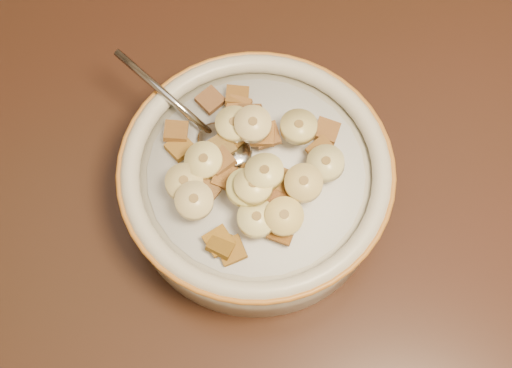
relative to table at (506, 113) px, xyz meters
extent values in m
cube|color=#422816|center=(0.00, 0.00, -0.78)|extent=(4.00, 4.50, 0.10)
cube|color=black|center=(0.00, 0.00, 0.00)|extent=(1.41, 0.91, 0.04)
cylinder|color=#B8B2A5|center=(-0.27, -0.04, 0.05)|extent=(0.22, 0.22, 0.05)
cylinder|color=silver|center=(-0.27, -0.04, 0.07)|extent=(0.19, 0.19, 0.00)
ellipsoid|color=#A4A5A6|center=(-0.29, -0.01, 0.08)|extent=(0.06, 0.07, 0.01)
cube|color=brown|center=(-0.26, -0.07, 0.09)|extent=(0.03, 0.03, 0.01)
cube|color=brown|center=(-0.31, -0.10, 0.08)|extent=(0.03, 0.03, 0.01)
cube|color=brown|center=(-0.21, -0.04, 0.08)|extent=(0.03, 0.03, 0.01)
cube|color=brown|center=(-0.26, 0.00, 0.09)|extent=(0.03, 0.03, 0.01)
cube|color=brown|center=(-0.27, 0.02, 0.08)|extent=(0.03, 0.03, 0.01)
cube|color=brown|center=(-0.27, 0.03, 0.08)|extent=(0.03, 0.03, 0.01)
cube|color=#965E28|center=(-0.20, -0.02, 0.08)|extent=(0.03, 0.03, 0.01)
cube|color=brown|center=(-0.25, -0.02, 0.09)|extent=(0.02, 0.02, 0.01)
cube|color=#97611A|center=(-0.31, -0.10, 0.08)|extent=(0.03, 0.03, 0.01)
cube|color=brown|center=(-0.29, -0.04, 0.09)|extent=(0.03, 0.03, 0.01)
cube|color=brown|center=(-0.25, -0.07, 0.09)|extent=(0.03, 0.03, 0.01)
cube|color=brown|center=(-0.26, -0.08, 0.09)|extent=(0.03, 0.03, 0.01)
cube|color=brown|center=(-0.28, 0.00, 0.09)|extent=(0.03, 0.03, 0.01)
cube|color=brown|center=(-0.29, 0.03, 0.08)|extent=(0.03, 0.03, 0.01)
cube|color=brown|center=(-0.26, -0.10, 0.08)|extent=(0.03, 0.03, 0.01)
cube|color=brown|center=(-0.33, -0.01, 0.08)|extent=(0.03, 0.03, 0.01)
cube|color=brown|center=(-0.29, -0.05, 0.09)|extent=(0.03, 0.03, 0.01)
cube|color=brown|center=(-0.30, -0.02, 0.09)|extent=(0.02, 0.02, 0.01)
cube|color=brown|center=(-0.29, -0.02, 0.09)|extent=(0.03, 0.03, 0.01)
cube|color=brown|center=(-0.28, -0.06, 0.10)|extent=(0.03, 0.03, 0.01)
cube|color=#9C6133|center=(-0.26, -0.02, 0.09)|extent=(0.03, 0.02, 0.01)
cube|color=olive|center=(-0.28, -0.01, 0.09)|extent=(0.03, 0.03, 0.01)
cube|color=olive|center=(-0.33, 0.01, 0.08)|extent=(0.02, 0.03, 0.01)
cube|color=brown|center=(-0.30, -0.11, 0.08)|extent=(0.02, 0.02, 0.01)
cube|color=brown|center=(-0.31, -0.06, 0.09)|extent=(0.03, 0.03, 0.01)
cylinder|color=#F4E697|center=(-0.21, -0.06, 0.09)|extent=(0.04, 0.04, 0.01)
cylinder|color=#C9C076|center=(-0.23, -0.02, 0.10)|extent=(0.03, 0.03, 0.01)
cylinder|color=beige|center=(-0.32, -0.07, 0.10)|extent=(0.04, 0.04, 0.01)
cylinder|color=#CEC57C|center=(-0.28, -0.07, 0.10)|extent=(0.04, 0.04, 0.01)
cylinder|color=#E9D172|center=(-0.26, -0.10, 0.10)|extent=(0.04, 0.04, 0.02)
cylinder|color=#EEE380|center=(-0.27, -0.07, 0.11)|extent=(0.03, 0.03, 0.01)
cylinder|color=#FFED8C|center=(-0.28, -0.09, 0.09)|extent=(0.04, 0.04, 0.01)
cylinder|color=#DBC886|center=(-0.33, -0.05, 0.09)|extent=(0.04, 0.04, 0.01)
cylinder|color=#E3D989|center=(-0.26, -0.06, 0.11)|extent=(0.04, 0.04, 0.01)
cylinder|color=beige|center=(-0.28, -0.01, 0.10)|extent=(0.04, 0.04, 0.01)
cylinder|color=#E1C67C|center=(-0.26, -0.01, 0.10)|extent=(0.04, 0.04, 0.01)
cylinder|color=#D8BD70|center=(-0.23, -0.07, 0.10)|extent=(0.04, 0.04, 0.01)
cylinder|color=#EEE18F|center=(-0.31, -0.03, 0.10)|extent=(0.04, 0.04, 0.02)
camera|label=1|loc=(-0.32, -0.30, 0.62)|focal=50.00mm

